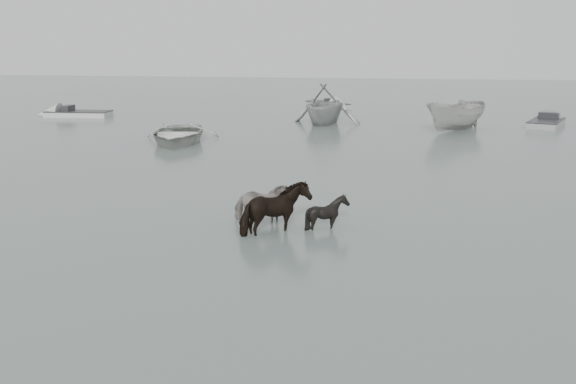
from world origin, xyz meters
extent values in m
plane|color=#4C5A55|center=(0.00, 0.00, 0.00)|extent=(140.00, 140.00, 0.00)
imported|color=black|center=(0.77, 0.69, 0.67)|extent=(1.60, 0.75, 1.34)
imported|color=black|center=(1.39, -0.36, 0.80)|extent=(1.89, 2.00, 1.59)
imported|color=black|center=(2.66, 0.37, 0.56)|extent=(1.20, 1.11, 1.12)
imported|color=beige|center=(-6.15, 14.00, 0.54)|extent=(4.50, 5.76, 1.09)
imported|color=#9FA19F|center=(0.34, 22.45, 1.28)|extent=(5.14, 5.65, 2.57)
imported|color=#A8A7A3|center=(7.90, 20.63, 0.92)|extent=(4.47, 4.77, 1.84)
camera|label=1|loc=(4.25, -16.28, 4.99)|focal=40.00mm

